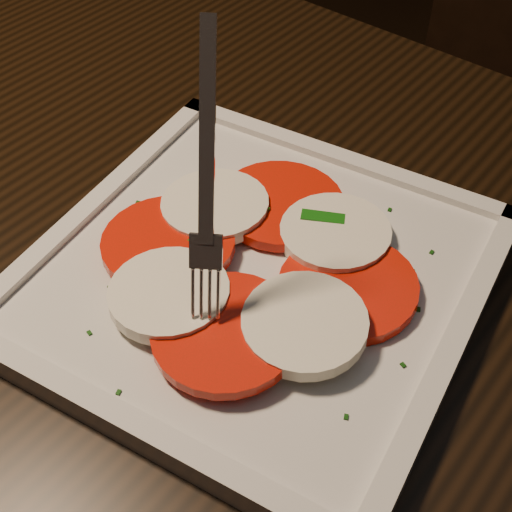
{
  "coord_description": "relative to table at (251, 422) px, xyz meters",
  "views": [
    {
      "loc": [
        -0.08,
        -0.51,
        1.13
      ],
      "look_at": [
        -0.28,
        -0.25,
        0.78
      ],
      "focal_mm": 50.0,
      "sensor_mm": 36.0,
      "label": 1
    }
  ],
  "objects": [
    {
      "name": "table",
      "position": [
        0.0,
        0.0,
        0.0
      ],
      "size": [
        1.23,
        0.85,
        0.75
      ],
      "rotation": [
        0.0,
        0.0,
        -0.04
      ],
      "color": "black",
      "rests_on": "ground"
    },
    {
      "name": "fork",
      "position": [
        -0.04,
        0.02,
        0.21
      ],
      "size": [
        0.07,
        0.08,
        0.16
      ],
      "primitive_type": null,
      "rotation": [
        0.0,
        0.0,
        0.54
      ],
      "color": "white",
      "rests_on": "caprese_salad"
    },
    {
      "name": "plate",
      "position": [
        -0.03,
        0.04,
        0.11
      ],
      "size": [
        0.32,
        0.32,
        0.01
      ],
      "primitive_type": "cube",
      "rotation": [
        0.0,
        0.0,
        0.12
      ],
      "color": "silver",
      "rests_on": "table"
    },
    {
      "name": "caprese_salad",
      "position": [
        -0.03,
        0.04,
        0.12
      ],
      "size": [
        0.24,
        0.24,
        0.02
      ],
      "color": "red",
      "rests_on": "plate"
    }
  ]
}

